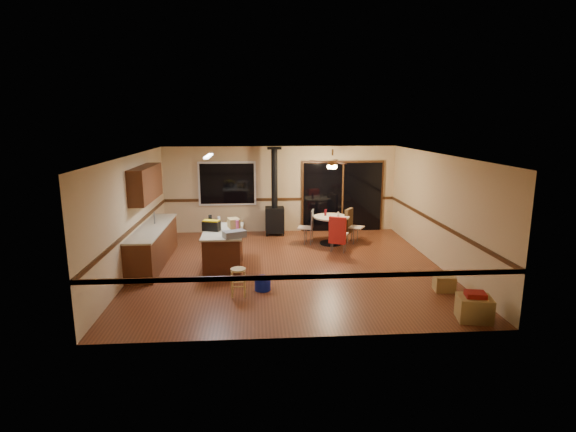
{
  "coord_description": "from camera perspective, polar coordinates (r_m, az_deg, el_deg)",
  "views": [
    {
      "loc": [
        -0.74,
        -9.98,
        3.34
      ],
      "look_at": [
        0.0,
        0.3,
        1.15
      ],
      "focal_mm": 28.0,
      "sensor_mm": 36.0,
      "label": 1
    }
  ],
  "objects": [
    {
      "name": "lower_cabinets",
      "position": [
        11.15,
        -16.75,
        -3.65
      ],
      "size": [
        0.6,
        3.0,
        0.86
      ],
      "primitive_type": "cube",
      "color": "#512814",
      "rests_on": "ground"
    },
    {
      "name": "chair_left",
      "position": [
        12.36,
        2.72,
        -0.88
      ],
      "size": [
        0.49,
        0.49,
        0.51
      ],
      "color": "tan",
      "rests_on": "ground"
    },
    {
      "name": "upper_cabinets",
      "position": [
        11.08,
        -17.61,
        3.97
      ],
      "size": [
        0.35,
        2.0,
        0.8
      ],
      "primitive_type": "cube",
      "color": "#512814",
      "rests_on": "ground"
    },
    {
      "name": "chair_near",
      "position": [
        11.55,
        6.33,
        -1.82
      ],
      "size": [
        0.57,
        0.59,
        0.7
      ],
      "color": "tan",
      "rests_on": "ground"
    },
    {
      "name": "ceiling",
      "position": [
        10.03,
        0.12,
        7.77
      ],
      "size": [
        7.0,
        7.0,
        0.0
      ],
      "primitive_type": "plane",
      "rotation": [
        3.14,
        0.0,
        0.0
      ],
      "color": "silver",
      "rests_on": "ground"
    },
    {
      "name": "box_corner_a",
      "position": [
        8.43,
        22.57,
        -10.78
      ],
      "size": [
        0.63,
        0.56,
        0.42
      ],
      "primitive_type": "cube",
      "rotation": [
        0.0,
        0.0,
        -0.2
      ],
      "color": "#9D7F46",
      "rests_on": "floor"
    },
    {
      "name": "ceiling_fan",
      "position": [
        12.12,
        5.66,
        6.6
      ],
      "size": [
        0.24,
        0.24,
        0.55
      ],
      "color": "brown",
      "rests_on": "ceiling"
    },
    {
      "name": "wall_front",
      "position": [
        6.83,
        2.3,
        -5.38
      ],
      "size": [
        7.0,
        0.0,
        7.0
      ],
      "primitive_type": "plane",
      "rotation": [
        -1.57,
        0.0,
        0.0
      ],
      "color": "tan",
      "rests_on": "ground"
    },
    {
      "name": "bottle_white",
      "position": [
        10.84,
        -8.75,
        -0.61
      ],
      "size": [
        0.09,
        0.09,
        0.2
      ],
      "primitive_type": "cylinder",
      "rotation": [
        0.0,
        0.0,
        0.43
      ],
      "color": "white",
      "rests_on": "kitchen_island"
    },
    {
      "name": "bottle_pink",
      "position": [
        10.32,
        -6.46,
        -1.14
      ],
      "size": [
        0.09,
        0.09,
        0.22
      ],
      "primitive_type": "cylinder",
      "rotation": [
        0.0,
        0.0,
        -0.37
      ],
      "color": "#D84C8C",
      "rests_on": "kitchen_island"
    },
    {
      "name": "glass_red",
      "position": [
        12.39,
        4.77,
        0.45
      ],
      "size": [
        0.09,
        0.09,
        0.18
      ],
      "primitive_type": "cylinder",
      "rotation": [
        0.0,
        0.0,
        0.37
      ],
      "color": "#590C14",
      "rests_on": "dining_table"
    },
    {
      "name": "wall_right",
      "position": [
        11.03,
        18.57,
        0.71
      ],
      "size": [
        0.0,
        7.0,
        7.0
      ],
      "primitive_type": "plane",
      "rotation": [
        1.57,
        0.0,
        -1.57
      ],
      "color": "tan",
      "rests_on": "ground"
    },
    {
      "name": "window",
      "position": [
        13.58,
        -7.73,
        4.1
      ],
      "size": [
        1.72,
        0.1,
        1.32
      ],
      "primitive_type": "cube",
      "color": "black",
      "rests_on": "ground"
    },
    {
      "name": "bottle_dark",
      "position": [
        10.65,
        -9.84,
        -0.63
      ],
      "size": [
        0.08,
        0.08,
        0.29
      ],
      "primitive_type": "cylinder",
      "rotation": [
        0.0,
        0.0,
        0.03
      ],
      "color": "black",
      "rests_on": "kitchen_island"
    },
    {
      "name": "toolbox_grey",
      "position": [
        9.65,
        -6.82,
        -2.29
      ],
      "size": [
        0.54,
        0.43,
        0.15
      ],
      "primitive_type": "cube",
      "rotation": [
        0.0,
        0.0,
        0.43
      ],
      "color": "slate",
      "rests_on": "kitchen_island"
    },
    {
      "name": "toolbox_black",
      "position": [
        10.31,
        -9.7,
        -1.26
      ],
      "size": [
        0.43,
        0.31,
        0.21
      ],
      "primitive_type": "cube",
      "rotation": [
        0.0,
        0.0,
        -0.32
      ],
      "color": "black",
      "rests_on": "kitchen_island"
    },
    {
      "name": "fluorescent_strip",
      "position": [
        10.36,
        -10.06,
        7.5
      ],
      "size": [
        0.1,
        1.2,
        0.04
      ],
      "primitive_type": "cube",
      "color": "white",
      "rests_on": "ceiling"
    },
    {
      "name": "chair_right",
      "position": [
        12.61,
        7.84,
        -0.68
      ],
      "size": [
        0.61,
        0.6,
        0.7
      ],
      "color": "tan",
      "rests_on": "ground"
    },
    {
      "name": "kitchen_island",
      "position": [
        10.42,
        -8.16,
        -4.22
      ],
      "size": [
        0.88,
        1.68,
        0.9
      ],
      "color": "#4A2212",
      "rests_on": "ground"
    },
    {
      "name": "box_under_window",
      "position": [
        13.47,
        -6.94,
        -1.56
      ],
      "size": [
        0.55,
        0.46,
        0.41
      ],
      "primitive_type": "cube",
      "rotation": [
        0.0,
        0.0,
        -0.1
      ],
      "color": "#9D7F46",
      "rests_on": "floor"
    },
    {
      "name": "wall_left",
      "position": [
        10.55,
        -19.19,
        0.18
      ],
      "size": [
        0.0,
        7.0,
        7.0
      ],
      "primitive_type": "plane",
      "rotation": [
        1.57,
        0.0,
        1.57
      ],
      "color": "tan",
      "rests_on": "ground"
    },
    {
      "name": "blue_bucket",
      "position": [
        9.14,
        -3.24,
        -8.56
      ],
      "size": [
        0.42,
        0.42,
        0.27
      ],
      "primitive_type": "cylinder",
      "rotation": [
        0.0,
        0.0,
        -0.38
      ],
      "color": "#0B1CA7",
      "rests_on": "floor"
    },
    {
      "name": "wall_back",
      "position": [
        13.65,
        -0.97,
        3.4
      ],
      "size": [
        7.0,
        0.0,
        7.0
      ],
      "primitive_type": "plane",
      "rotation": [
        1.57,
        0.0,
        0.0
      ],
      "color": "tan",
      "rests_on": "ground"
    },
    {
      "name": "box_on_island",
      "position": [
        10.52,
        -6.91,
        -0.89
      ],
      "size": [
        0.32,
        0.38,
        0.22
      ],
      "primitive_type": "cube",
      "rotation": [
        0.0,
        0.0,
        0.28
      ],
      "color": "#9D7F46",
      "rests_on": "kitchen_island"
    },
    {
      "name": "box_corner_b",
      "position": [
        9.6,
        19.21,
        -8.07
      ],
      "size": [
        0.42,
        0.37,
        0.31
      ],
      "primitive_type": "cube",
      "rotation": [
        0.0,
        0.0,
        -0.12
      ],
      "color": "#9D7F46",
      "rests_on": "floor"
    },
    {
      "name": "bar_stool",
      "position": [
        8.86,
        -6.32,
        -8.33
      ],
      "size": [
        0.4,
        0.4,
        0.55
      ],
      "primitive_type": "cylinder",
      "rotation": [
        0.0,
        0.0,
        -0.42
      ],
      "color": "#D9BD73",
      "rests_on": "floor"
    },
    {
      "name": "chair_rail",
      "position": [
        10.28,
        0.12,
        -1.16
      ],
      "size": [
        7.0,
        7.0,
        0.08
      ],
      "primitive_type": null,
      "color": "#3F230F",
      "rests_on": "ground"
    },
    {
      "name": "sliding_door",
      "position": [
        13.88,
        6.91,
        2.41
      ],
      "size": [
        2.52,
        0.1,
        2.1
      ],
      "primitive_type": "cube",
      "color": "black",
      "rests_on": "ground"
    },
    {
      "name": "wood_stove",
      "position": [
        13.3,
        -1.71,
        0.67
      ],
      "size": [
        0.55,
        0.5,
        2.52
      ],
      "color": "black",
      "rests_on": "ground"
    },
    {
      "name": "glass_cream",
      "position": [
        12.3,
        6.4,
        0.23
      ],
      "size": [
        0.07,
        0.07,
        0.13
      ],
      "primitive_type": "cylinder",
      "rotation": [
        0.0,
        0.0,
        -0.18
      ],
      "color": "beige",
      "rests_on": "dining_table"
    },
    {
      "name": "dining_table",
      "position": [
        12.39,
        5.5,
        -1.15
      ],
      "size": [
        0.98,
        0.98,
        0.78
      ],
      "color": "black",
      "rests_on": "ground"
    },
    {
      "name": "toolbox_yellow_lid",
      "position": [
        10.29,
        -9.73,
        -0.61
      ],
      "size": [
        0.4,
        0.29,
        0.03
      ],
      "primitive_type": "cube",
      "rotation": [
        0.0,
        0.0,
        -0.32
      ],
      "color": "gold",
      "rests_on": "toolbox_black"
    },
    {
      "name": "box_small_red",
      "position": [
        8.34,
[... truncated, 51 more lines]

